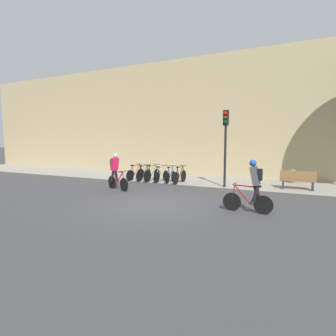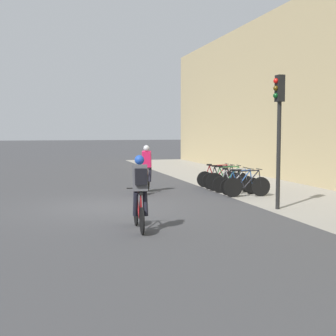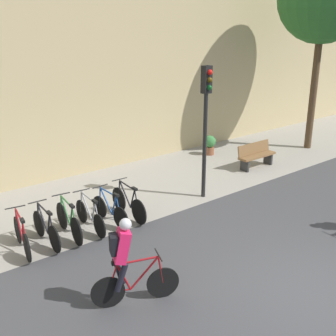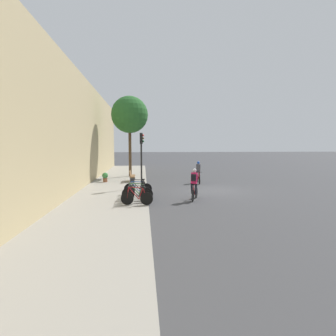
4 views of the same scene
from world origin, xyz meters
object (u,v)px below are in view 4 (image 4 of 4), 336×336
Objects in this scene: parked_bike_1 at (137,195)px; parked_bike_3 at (138,191)px; cyclist_pink at (194,183)px; bench at (132,176)px; parked_bike_2 at (137,193)px; cyclist_grey at (198,171)px; parked_bike_5 at (138,188)px; parked_bike_4 at (138,190)px; parked_bike_0 at (137,197)px; traffic_light_pole at (141,150)px; potted_plant at (105,177)px.

parked_bike_1 is 1.16m from parked_bike_3.
cyclist_pink reaches higher than bench.
bench is (7.68, 0.63, 0.06)m from parked_bike_2.
cyclist_grey is 1.02× the size of parked_bike_5.
parked_bike_3 reaches higher than parked_bike_4.
cyclist_grey is 1.07× the size of parked_bike_0.
parked_bike_4 is at bearing -0.01° from parked_bike_0.
traffic_light_pole reaches higher than parked_bike_4.
parked_bike_4 is (0.58, 0.00, -0.00)m from parked_bike_3.
traffic_light_pole is 4.12m from bench.
potted_plant is at bearing 26.13° from parked_bike_5.
traffic_light_pole is (4.65, 2.88, 1.73)m from cyclist_pink.
bench is (8.03, 3.72, -0.48)m from cyclist_pink.
cyclist_grey reaches higher than parked_bike_0.
cyclist_pink reaches higher than parked_bike_2.
parked_bike_3 is at bearing -157.81° from potted_plant.
parked_bike_5 is 2.20× the size of potted_plant.
parked_bike_4 is 6.89m from potted_plant.
cyclist_grey is 2.24× the size of potted_plant.
traffic_light_pole is 4.98× the size of potted_plant.
parked_bike_5 is at bearing -0.00° from parked_bike_0.
parked_bike_0 reaches higher than parked_bike_4.
parked_bike_0 is 9.06m from potted_plant.
parked_bike_2 is 1.16m from parked_bike_4.
parked_bike_5 is at bearing 0.07° from parked_bike_3.
traffic_light_pole is (4.88, -0.21, 2.28)m from parked_bike_1.
cyclist_grey is at bearing -46.36° from parked_bike_5.
traffic_light_pole reaches higher than bench.
parked_bike_5 is at bearing 175.25° from traffic_light_pole.
cyclist_pink reaches higher than parked_bike_3.
parked_bike_3 is at bearing 140.20° from cyclist_grey.
parked_bike_1 is (-6.81, 4.71, -0.55)m from cyclist_grey.
bench is at bearing 4.35° from parked_bike_1.
parked_bike_1 is at bearing -160.77° from potted_plant.
cyclist_grey is (6.59, -1.62, 0.00)m from cyclist_pink.
parked_bike_5 is 3.43m from traffic_light_pole.
traffic_light_pole reaches higher than potted_plant.
parked_bike_3 is 0.58m from parked_bike_4.
cyclist_grey is at bearing -42.89° from parked_bike_4.
parked_bike_1 is at bearing 145.34° from cyclist_grey.
cyclist_pink reaches higher than parked_bike_4.
cyclist_pink is at bearing -106.78° from parked_bike_3.
parked_bike_3 is 0.97× the size of parked_bike_5.
cyclist_pink is at bearing -85.77° from parked_bike_1.
parked_bike_1 is at bearing -180.00° from parked_bike_5.
parked_bike_1 reaches higher than potted_plant.
bench is at bearing 13.99° from traffic_light_pole.
traffic_light_pole is at bearing -4.75° from parked_bike_5.
potted_plant is at bearing 80.78° from cyclist_grey.
cyclist_pink is 9.80m from potted_plant.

